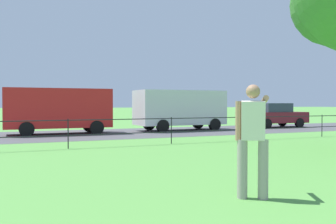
{
  "coord_description": "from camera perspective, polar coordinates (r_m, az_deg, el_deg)",
  "views": [
    {
      "loc": [
        -2.04,
        0.45,
        1.49
      ],
      "look_at": [
        1.88,
        9.21,
        1.29
      ],
      "focal_mm": 40.06,
      "sensor_mm": 36.0,
      "label": 1
    }
  ],
  "objects": [
    {
      "name": "car_maroon_far_right",
      "position": [
        24.74,
        15.91,
        -0.47
      ],
      "size": [
        4.04,
        1.9,
        1.54
      ],
      "color": "maroon",
      "rests_on": "ground"
    },
    {
      "name": "panel_van_left",
      "position": [
        19.19,
        -16.31,
        0.52
      ],
      "size": [
        5.04,
        2.18,
        2.24
      ],
      "color": "red",
      "rests_on": "ground"
    },
    {
      "name": "park_fence",
      "position": [
        12.91,
        -14.96,
        -2.47
      ],
      "size": [
        30.31,
        0.04,
        1.0
      ],
      "color": "black",
      "rests_on": "ground"
    },
    {
      "name": "panel_van_center",
      "position": [
        21.08,
        1.88,
        0.63
      ],
      "size": [
        5.04,
        2.18,
        2.24
      ],
      "color": "silver",
      "rests_on": "ground"
    },
    {
      "name": "street_strip",
      "position": [
        18.54,
        -17.72,
        -3.43
      ],
      "size": [
        80.0,
        6.59,
        0.01
      ],
      "primitive_type": "cube",
      "color": "#4C4C51",
      "rests_on": "ground"
    },
    {
      "name": "person_thrower",
      "position": [
        6.04,
        12.76,
        -3.72
      ],
      "size": [
        0.78,
        0.65,
        1.8
      ],
      "color": "gray",
      "rests_on": "ground"
    }
  ]
}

